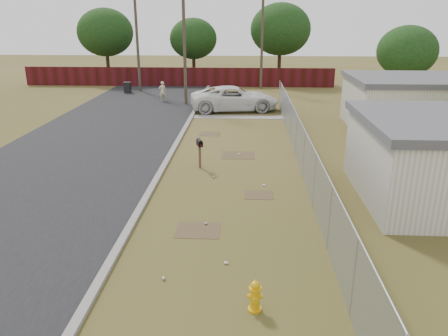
# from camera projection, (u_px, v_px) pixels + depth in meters

# --- Properties ---
(ground) EXTENTS (120.00, 120.00, 0.00)m
(ground) POSITION_uv_depth(u_px,v_px,m) (229.00, 176.00, 18.55)
(ground) COLOR brown
(ground) RESTS_ON ground
(street) EXTENTS (15.10, 60.00, 0.12)m
(street) POSITION_uv_depth(u_px,v_px,m) (124.00, 128.00, 26.47)
(street) COLOR black
(street) RESTS_ON ground
(chainlink_fence) EXTENTS (0.10, 27.06, 2.02)m
(chainlink_fence) POSITION_uv_depth(u_px,v_px,m) (302.00, 152.00, 19.11)
(chainlink_fence) COLOR #989BA1
(chainlink_fence) RESTS_ON ground
(privacy_fence) EXTENTS (30.00, 0.12, 1.80)m
(privacy_fence) POSITION_uv_depth(u_px,v_px,m) (178.00, 77.00, 42.12)
(privacy_fence) COLOR #450E14
(privacy_fence) RESTS_ON ground
(utility_poles) EXTENTS (12.60, 8.24, 9.00)m
(utility_poles) POSITION_uv_depth(u_px,v_px,m) (196.00, 38.00, 36.67)
(utility_poles) COLOR #4C3F32
(utility_poles) RESTS_ON ground
(houses) EXTENTS (9.30, 17.24, 3.10)m
(houses) POSITION_uv_depth(u_px,v_px,m) (438.00, 126.00, 20.52)
(houses) COLOR silver
(houses) RESTS_ON ground
(horizon_trees) EXTENTS (33.32, 31.94, 7.78)m
(horizon_trees) POSITION_uv_depth(u_px,v_px,m) (249.00, 38.00, 39.20)
(horizon_trees) COLOR #362518
(horizon_trees) RESTS_ON ground
(fire_hydrant) EXTENTS (0.36, 0.36, 0.81)m
(fire_hydrant) POSITION_uv_depth(u_px,v_px,m) (255.00, 296.00, 9.98)
(fire_hydrant) COLOR #E1A50B
(fire_hydrant) RESTS_ON ground
(mailbox) EXTENTS (0.35, 0.58, 1.33)m
(mailbox) POSITION_uv_depth(u_px,v_px,m) (200.00, 145.00, 19.27)
(mailbox) COLOR brown
(mailbox) RESTS_ON ground
(pickup_truck) EXTENTS (6.64, 3.88, 1.74)m
(pickup_truck) POSITION_uv_depth(u_px,v_px,m) (234.00, 98.00, 31.26)
(pickup_truck) COLOR silver
(pickup_truck) RESTS_ON ground
(pedestrian) EXTENTS (0.68, 0.56, 1.58)m
(pedestrian) POSITION_uv_depth(u_px,v_px,m) (163.00, 91.00, 34.73)
(pedestrian) COLOR beige
(pedestrian) RESTS_ON ground
(trash_bin) EXTENTS (0.65, 0.68, 0.95)m
(trash_bin) POSITION_uv_depth(u_px,v_px,m) (127.00, 87.00, 38.64)
(trash_bin) COLOR black
(trash_bin) RESTS_ON ground
(scattered_litter) EXTENTS (2.93, 14.26, 0.07)m
(scattered_litter) POSITION_uv_depth(u_px,v_px,m) (220.00, 189.00, 17.05)
(scattered_litter) COLOR white
(scattered_litter) RESTS_ON ground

